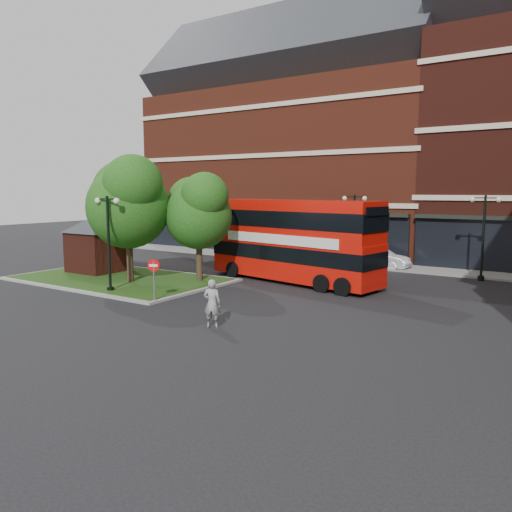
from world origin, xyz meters
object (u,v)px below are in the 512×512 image
Objects in this scene: woman at (212,303)px; bus at (293,235)px; car_silver at (266,250)px; car_white at (380,258)px.

bus is at bearing -98.94° from woman.
car_silver is at bearing 142.61° from bus.
bus reaches higher than car_silver.
bus is 10.60m from woman.
car_silver reaches higher than car_white.
car_white is (0.32, 18.10, -0.28)m from woman.
woman is 18.11m from car_white.
bus is 2.75× the size of car_white.
woman is (2.15, -10.22, -1.78)m from bus.
bus is at bearing 167.36° from car_white.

